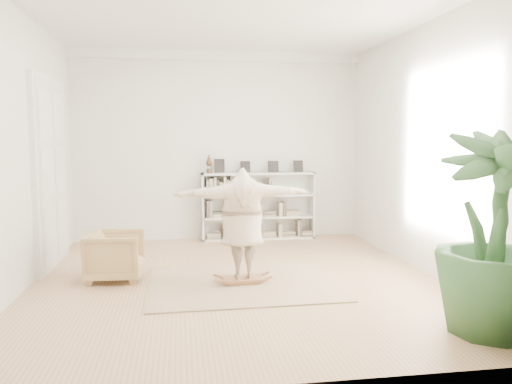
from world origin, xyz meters
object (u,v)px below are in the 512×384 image
bookshelf (258,207)px  person (242,220)px  armchair (116,256)px  houseplant (494,233)px  rocker_board (242,279)px

bookshelf → person: 3.11m
bookshelf → person: bookshelf is taller
armchair → houseplant: size_ratio=0.36×
bookshelf → rocker_board: size_ratio=4.18×
person → bookshelf: bearing=-103.7°
armchair → houseplant: houseplant is taller
bookshelf → armchair: bookshelf is taller
bookshelf → person: (-0.69, -3.02, 0.23)m
bookshelf → rocker_board: bearing=-102.8°
houseplant → bookshelf: bearing=107.0°
bookshelf → armchair: size_ratio=2.97×
armchair → person: size_ratio=0.41×
rocker_board → person: (0.00, 0.00, 0.80)m
bookshelf → armchair: bearing=-133.3°
armchair → person: bearing=-102.3°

